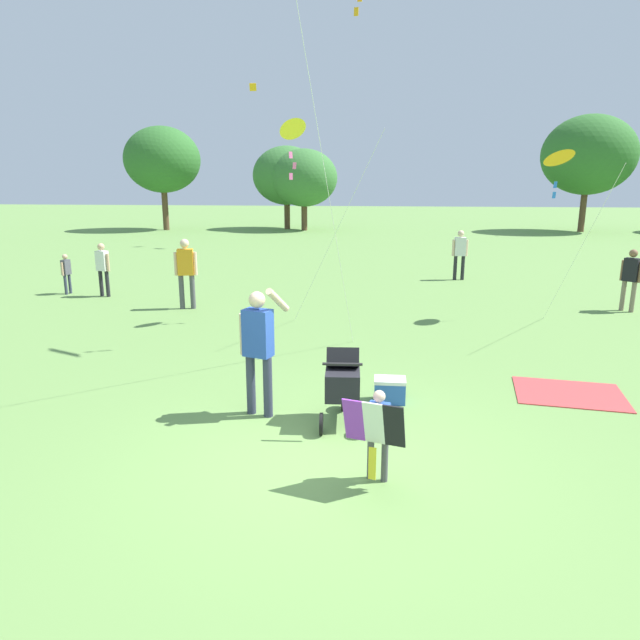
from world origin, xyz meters
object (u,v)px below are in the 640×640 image
at_px(child_with_butterfly_kite, 377,427).
at_px(person_adult_flyer, 258,342).
at_px(person_red_shirt, 103,265).
at_px(cooler_box, 390,390).
at_px(kite_green_novelty, 559,159).
at_px(kite_orange_delta, 293,132).
at_px(person_back_turned, 460,251).
at_px(stroller, 343,378).
at_px(person_kid_running, 66,271).
at_px(picnic_blanket, 569,394).
at_px(person_sitting_far, 631,275).
at_px(person_couple_left, 186,268).

distance_m(child_with_butterfly_kite, person_adult_flyer, 2.31).
bearing_deg(child_with_butterfly_kite, person_red_shirt, 129.33).
relative_size(person_red_shirt, cooler_box, 3.21).
bearing_deg(person_red_shirt, kite_green_novelty, -6.94).
bearing_deg(kite_orange_delta, person_back_turned, 53.01).
bearing_deg(child_with_butterfly_kite, stroller, 107.05).
distance_m(person_red_shirt, person_kid_running, 1.21).
bearing_deg(cooler_box, person_red_shirt, 138.20).
bearing_deg(person_red_shirt, cooler_box, -41.80).
bearing_deg(cooler_box, picnic_blanket, 11.99).
distance_m(child_with_butterfly_kite, person_sitting_far, 10.51).
xyz_separation_m(kite_orange_delta, person_back_turned, (4.36, 5.79, -3.16)).
xyz_separation_m(person_adult_flyer, person_kid_running, (-7.01, 7.66, -0.38)).
relative_size(kite_orange_delta, picnic_blanket, 2.83).
xyz_separation_m(person_red_shirt, cooler_box, (7.60, -6.80, -0.67)).
height_order(person_adult_flyer, person_couple_left, person_adult_flyer).
bearing_deg(person_adult_flyer, picnic_blanket, 15.39).
bearing_deg(person_couple_left, person_back_turned, 34.21).
distance_m(person_adult_flyer, person_red_shirt, 9.47).
relative_size(person_red_shirt, picnic_blanket, 0.93).
relative_size(child_with_butterfly_kite, kite_green_novelty, 0.27).
distance_m(kite_orange_delta, person_sitting_far, 8.64).
distance_m(stroller, cooler_box, 1.09).
xyz_separation_m(kite_green_novelty, person_kid_running, (-12.37, 1.57, -2.88)).
xyz_separation_m(kite_orange_delta, picnic_blanket, (4.74, -4.09, -4.07)).
bearing_deg(person_adult_flyer, person_sitting_far, 43.04).
xyz_separation_m(child_with_butterfly_kite, person_sitting_far, (5.95, 8.66, 0.26)).
relative_size(person_adult_flyer, kite_orange_delta, 0.41).
relative_size(child_with_butterfly_kite, person_adult_flyer, 0.57).
relative_size(kite_orange_delta, kite_green_novelty, 1.16).
height_order(person_adult_flyer, person_kid_running, person_adult_flyer).
xyz_separation_m(kite_orange_delta, person_couple_left, (-2.81, 0.91, -3.07)).
relative_size(person_adult_flyer, person_couple_left, 1.04).
relative_size(kite_green_novelty, person_back_turned, 2.42).
distance_m(person_sitting_far, person_kid_running, 14.57).
bearing_deg(person_kid_running, picnic_blanket, -29.35).
relative_size(person_couple_left, person_kid_running, 1.54).
height_order(person_red_shirt, person_couple_left, person_couple_left).
distance_m(person_back_turned, picnic_blanket, 9.92).
bearing_deg(child_with_butterfly_kite, kite_green_novelty, 63.93).
distance_m(kite_orange_delta, person_couple_left, 4.26).
bearing_deg(person_adult_flyer, kite_orange_delta, 93.17).
distance_m(stroller, kite_orange_delta, 6.60).
relative_size(stroller, picnic_blanket, 0.71).
distance_m(person_adult_flyer, kite_green_novelty, 8.49).
xyz_separation_m(child_with_butterfly_kite, person_red_shirt, (-7.43, 9.07, 0.23)).
bearing_deg(person_back_turned, kite_orange_delta, -126.99).
bearing_deg(kite_orange_delta, picnic_blanket, -40.80).
bearing_deg(kite_green_novelty, cooler_box, -123.51).
bearing_deg(picnic_blanket, stroller, -157.98).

